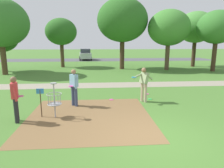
{
  "coord_description": "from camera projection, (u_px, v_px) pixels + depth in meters",
  "views": [
    {
      "loc": [
        -1.72,
        -5.53,
        2.9
      ],
      "look_at": [
        -1.02,
        3.5,
        1.0
      ],
      "focal_mm": 31.92,
      "sensor_mm": 36.0,
      "label": 1
    }
  ],
  "objects": [
    {
      "name": "player_throwing",
      "position": [
        144.0,
        82.0,
        9.72
      ],
      "size": [
        1.13,
        0.6,
        1.71
      ],
      "color": "tan",
      "rests_on": "ground"
    },
    {
      "name": "ground_plane",
      "position": [
        154.0,
        138.0,
        6.13
      ],
      "size": [
        160.0,
        160.0,
        0.0
      ],
      "primitive_type": "plane",
      "color": "#47752D"
    },
    {
      "name": "frisbee_mid_grass",
      "position": [
        147.0,
        94.0,
        11.37
      ],
      "size": [
        0.23,
        0.23,
        0.02
      ],
      "primitive_type": "cylinder",
      "color": "#E53D99",
      "rests_on": "ground"
    },
    {
      "name": "disc_golf_basket",
      "position": [
        53.0,
        99.0,
        7.71
      ],
      "size": [
        0.98,
        0.58,
        1.39
      ],
      "color": "#9E9EA3",
      "rests_on": "ground"
    },
    {
      "name": "parked_car_leftmost",
      "position": [
        85.0,
        54.0,
        33.23
      ],
      "size": [
        2.29,
        4.36,
        1.84
      ],
      "color": "#B2B7BC",
      "rests_on": "ground"
    },
    {
      "name": "tree_near_right",
      "position": [
        169.0,
        28.0,
        20.61
      ],
      "size": [
        4.33,
        4.33,
        6.22
      ],
      "color": "brown",
      "rests_on": "ground"
    },
    {
      "name": "frisbee_by_tee",
      "position": [
        150.0,
        99.0,
        10.33
      ],
      "size": [
        0.22,
        0.22,
        0.02
      ],
      "primitive_type": "cylinder",
      "color": "green",
      "rests_on": "ground"
    },
    {
      "name": "tree_mid_right",
      "position": [
        1.0,
        38.0,
        19.57
      ],
      "size": [
        3.22,
        3.22,
        4.69
      ],
      "color": "#422D1E",
      "rests_on": "ground"
    },
    {
      "name": "tree_near_left",
      "position": [
        217.0,
        27.0,
        19.47
      ],
      "size": [
        3.79,
        3.79,
        5.97
      ],
      "color": "#422D1E",
      "rests_on": "ground"
    },
    {
      "name": "dirt_tee_pad",
      "position": [
        89.0,
        117.0,
        7.93
      ],
      "size": [
        4.86,
        4.76,
        0.01
      ],
      "primitive_type": "cube",
      "color": "brown",
      "rests_on": "ground"
    },
    {
      "name": "frisbee_near_basket",
      "position": [
        111.0,
        100.0,
        10.26
      ],
      "size": [
        0.22,
        0.22,
        0.02
      ],
      "primitive_type": "cylinder",
      "color": "#E53D99",
      "rests_on": "ground"
    },
    {
      "name": "tree_far_center",
      "position": [
        0.0,
        23.0,
        17.32
      ],
      "size": [
        4.96,
        4.96,
        6.71
      ],
      "color": "#4C3823",
      "rests_on": "ground"
    },
    {
      "name": "player_foreground_watching",
      "position": [
        15.0,
        97.0,
        7.22
      ],
      "size": [
        0.44,
        0.5,
        1.71
      ],
      "color": "#232328",
      "rests_on": "ground"
    },
    {
      "name": "gravel_path",
      "position": [
        122.0,
        85.0,
        13.86
      ],
      "size": [
        40.0,
        1.73,
        0.0
      ],
      "primitive_type": "cube",
      "color": "gray",
      "rests_on": "ground"
    },
    {
      "name": "player_waiting_left",
      "position": [
        74.0,
        86.0,
        9.09
      ],
      "size": [
        0.45,
        0.45,
        1.71
      ],
      "color": "#384260",
      "rests_on": "ground"
    },
    {
      "name": "tree_far_left",
      "position": [
        61.0,
        32.0,
        22.93
      ],
      "size": [
        3.59,
        3.59,
        5.63
      ],
      "color": "#4C3823",
      "rests_on": "ground"
    },
    {
      "name": "tree_mid_center",
      "position": [
        122.0,
        20.0,
        21.02
      ],
      "size": [
        5.36,
        5.36,
        7.47
      ],
      "color": "#422D1E",
      "rests_on": "ground"
    },
    {
      "name": "tree_mid_left",
      "position": [
        196.0,
        27.0,
        23.32
      ],
      "size": [
        4.24,
        4.24,
        6.44
      ],
      "color": "#422D1E",
      "rests_on": "ground"
    },
    {
      "name": "parking_lot_strip",
      "position": [
        107.0,
        60.0,
        33.91
      ],
      "size": [
        36.0,
        6.0,
        0.01
      ],
      "primitive_type": "cube",
      "color": "#4C4C51",
      "rests_on": "ground"
    }
  ]
}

